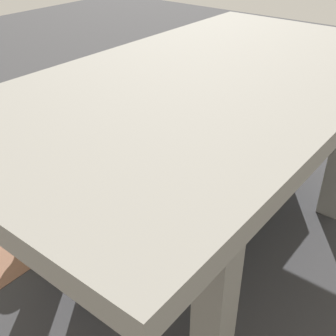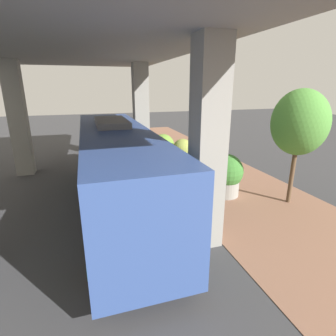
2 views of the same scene
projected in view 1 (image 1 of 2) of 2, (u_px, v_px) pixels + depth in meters
ground_plane at (133, 199)px, 19.61m from camera, size 80.00×80.00×0.00m
sidewalk_strip at (89, 177)px, 21.19m from camera, size 6.00×40.00×0.02m
overpass at (212, 99)px, 14.33m from camera, size 9.40×17.69×6.92m
bus at (204, 170)px, 18.08m from camera, size 2.69×11.75×3.61m
fire_hydrant at (77, 205)px, 18.32m from camera, size 0.43×0.21×1.09m
planter_front at (43, 205)px, 17.80m from camera, size 1.27×1.27×1.77m
planter_middle at (33, 227)px, 16.44m from camera, size 1.53×1.53×1.92m
planter_back at (123, 154)px, 21.25m from camera, size 1.61×1.61×2.01m
street_tree_near at (109, 87)px, 22.21m from camera, size 2.25×2.25×4.89m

